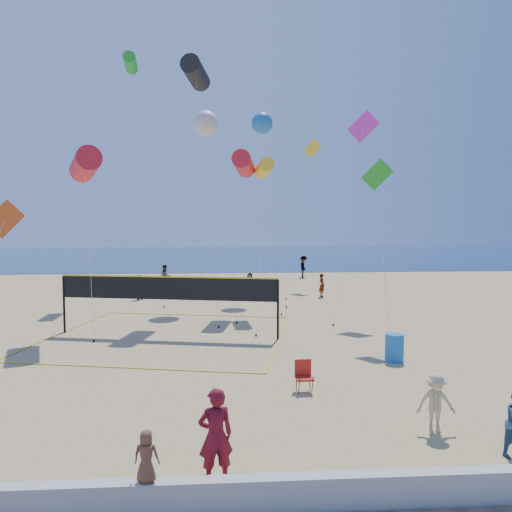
{
  "coord_description": "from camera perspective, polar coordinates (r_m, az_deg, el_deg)",
  "views": [
    {
      "loc": [
        -0.05,
        -11.35,
        5.05
      ],
      "look_at": [
        0.87,
        2.0,
        4.11
      ],
      "focal_mm": 35.0,
      "sensor_mm": 36.0,
      "label": 1
    }
  ],
  "objects": [
    {
      "name": "woman",
      "position": [
        10.2,
        -4.64,
        -19.8
      ],
      "size": [
        0.77,
        0.6,
        1.87
      ],
      "primitive_type": "imported",
      "rotation": [
        0.0,
        0.0,
        3.38
      ],
      "color": "maroon",
      "rests_on": "ground"
    },
    {
      "name": "kite_6",
      "position": [
        32.16,
        -5.77,
        14.84
      ],
      "size": [
        2.72,
        8.25,
        11.9
      ],
      "rotation": [
        0.0,
        0.0,
        0.35
      ],
      "color": "beige",
      "rests_on": "ground"
    },
    {
      "name": "kite_8",
      "position": [
        37.26,
        -14.15,
        20.58
      ],
      "size": [
        3.3,
        7.25,
        16.33
      ],
      "rotation": [
        0.0,
        0.0,
        0.08
      ],
      "color": "green",
      "rests_on": "ground"
    },
    {
      "name": "kite_0",
      "position": [
        23.96,
        -18.93,
        9.85
      ],
      "size": [
        2.05,
        3.55,
        8.31
      ],
      "rotation": [
        0.0,
        0.0,
        0.4
      ],
      "color": "red",
      "rests_on": "ground"
    },
    {
      "name": "kite_5",
      "position": [
        28.29,
        12.02,
        13.3
      ],
      "size": [
        3.27,
        3.8,
        11.07
      ],
      "rotation": [
        0.0,
        0.0,
        0.01
      ],
      "color": "#DD2DC1",
      "rests_on": "ground"
    },
    {
      "name": "ocean",
      "position": [
        73.53,
        -3.9,
        0.06
      ],
      "size": [
        140.0,
        50.0,
        0.03
      ],
      "primitive_type": "cube",
      "color": "navy",
      "rests_on": "ground"
    },
    {
      "name": "kite_7",
      "position": [
        35.1,
        0.7,
        14.95
      ],
      "size": [
        1.75,
        6.58,
        12.45
      ],
      "rotation": [
        0.0,
        0.0,
        -0.03
      ],
      "color": "blue",
      "rests_on": "ground"
    },
    {
      "name": "camp_chair",
      "position": [
        15.28,
        5.48,
        -13.26
      ],
      "size": [
        0.53,
        0.64,
        1.03
      ],
      "rotation": [
        0.0,
        0.0,
        0.06
      ],
      "color": "red",
      "rests_on": "ground"
    },
    {
      "name": "ground",
      "position": [
        12.43,
        -3.57,
        -19.99
      ],
      "size": [
        120.0,
        120.0,
        0.0
      ],
      "primitive_type": "plane",
      "color": "tan",
      "rests_on": "ground"
    },
    {
      "name": "volleyball_net",
      "position": [
        22.23,
        -10.08,
        -4.37
      ],
      "size": [
        11.72,
        11.61,
        2.65
      ],
      "rotation": [
        0.0,
        0.0,
        -0.21
      ],
      "color": "black",
      "rests_on": "ground"
    },
    {
      "name": "far_person_2",
      "position": [
        33.58,
        7.54,
        -3.35
      ],
      "size": [
        0.47,
        0.63,
        1.55
      ],
      "primitive_type": "imported",
      "rotation": [
        0.0,
        0.0,
        1.76
      ],
      "color": "gray",
      "rests_on": "ground"
    },
    {
      "name": "trash_barrel",
      "position": [
        18.94,
        15.54,
        -10.05
      ],
      "size": [
        0.77,
        0.77,
        1.0
      ],
      "primitive_type": "cylinder",
      "rotation": [
        0.0,
        0.0,
        -0.18
      ],
      "color": "#1C68B6",
      "rests_on": "ground"
    },
    {
      "name": "seawall",
      "position": [
        9.61,
        -3.45,
        -25.63
      ],
      "size": [
        32.0,
        0.3,
        0.6
      ],
      "primitive_type": "cube",
      "color": "#ADAEA9",
      "rests_on": "ground"
    },
    {
      "name": "kite_9",
      "position": [
        39.78,
        6.29,
        11.06
      ],
      "size": [
        3.8,
        8.36,
        11.54
      ],
      "rotation": [
        0.0,
        0.0,
        -0.3
      ],
      "color": "yellow",
      "rests_on": "ground"
    },
    {
      "name": "kite_2",
      "position": [
        28.51,
        0.93,
        9.97
      ],
      "size": [
        1.48,
        7.8,
        8.56
      ],
      "rotation": [
        0.0,
        0.0,
        0.11
      ],
      "color": "yellow",
      "rests_on": "ground"
    },
    {
      "name": "kite_10",
      "position": [
        28.39,
        -1.42,
        10.48
      ],
      "size": [
        2.72,
        3.2,
        8.94
      ],
      "rotation": [
        0.0,
        0.0,
        -0.17
      ],
      "color": "red",
      "rests_on": "ground"
    },
    {
      "name": "far_person_4",
      "position": [
        44.92,
        5.46,
        -1.23
      ],
      "size": [
        0.76,
        1.28,
        1.95
      ],
      "primitive_type": "imported",
      "rotation": [
        0.0,
        0.0,
        1.6
      ],
      "color": "gray",
      "rests_on": "ground"
    },
    {
      "name": "far_person_3",
      "position": [
        37.79,
        -10.32,
        -2.37
      ],
      "size": [
        1.07,
        0.97,
        1.8
      ],
      "primitive_type": "imported",
      "rotation": [
        0.0,
        0.0,
        0.39
      ],
      "color": "gray",
      "rests_on": "ground"
    },
    {
      "name": "far_person_0",
      "position": [
        33.03,
        -13.18,
        -3.5
      ],
      "size": [
        1.02,
        0.7,
        1.6
      ],
      "primitive_type": "imported",
      "rotation": [
        0.0,
        0.0,
        0.36
      ],
      "color": "gray",
      "rests_on": "ground"
    },
    {
      "name": "far_person_1",
      "position": [
        34.32,
        -0.73,
        -3.19
      ],
      "size": [
        1.42,
        1.12,
        1.51
      ],
      "primitive_type": "imported",
      "rotation": [
        0.0,
        0.0,
        -0.57
      ],
      "color": "gray",
      "rests_on": "ground"
    },
    {
      "name": "kite_4",
      "position": [
        22.2,
        13.77,
        7.86
      ],
      "size": [
        1.28,
        3.48,
        7.75
      ],
      "rotation": [
        0.0,
        0.0,
        -0.23
      ],
      "color": "green",
      "rests_on": "ground"
    },
    {
      "name": "toddler",
      "position": [
        9.35,
        -12.42,
        -21.42
      ],
      "size": [
        0.47,
        0.34,
        0.9
      ],
      "primitive_type": "imported",
      "rotation": [
        0.0,
        0.0,
        3.01
      ],
      "color": "brown",
      "rests_on": "seawall"
    },
    {
      "name": "kite_3",
      "position": [
        24.08,
        -26.97,
        3.23
      ],
      "size": [
        1.77,
        6.35,
        6.0
      ],
      "rotation": [
        0.0,
        0.0,
        0.25
      ],
      "color": "#BF4618",
      "rests_on": "ground"
    },
    {
      "name": "kite_1",
      "position": [
        29.89,
        -6.91,
        20.03
      ],
      "size": [
        2.1,
        6.73,
        14.05
      ],
      "rotation": [
        0.0,
        0.0,
        -0.2
      ],
      "color": "black",
      "rests_on": "ground"
    },
    {
      "name": "bystander_b",
      "position": [
        13.15,
        19.85,
        -15.49
      ],
      "size": [
        0.97,
        0.62,
        1.43
      ],
      "primitive_type": "imported",
      "rotation": [
        0.0,
        0.0,
        -0.1
      ],
      "color": "tan",
      "rests_on": "ground"
    }
  ]
}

